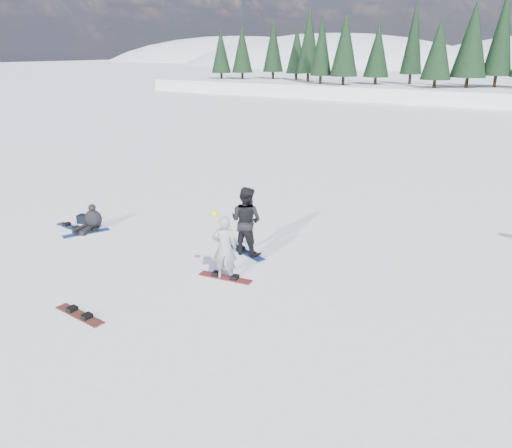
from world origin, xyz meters
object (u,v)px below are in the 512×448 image
(snowboarder_woman, at_px, (225,247))
(snowboard_loose_c, at_px, (72,228))
(snowboarder_man, at_px, (246,221))
(seated_rider, at_px, (92,220))
(gear_bag, at_px, (85,219))
(snowboard_loose_a, at_px, (86,233))
(snowboard_loose_b, at_px, (80,315))

(snowboarder_woman, xyz_separation_m, snowboard_loose_c, (-6.68, 0.47, -0.87))
(snowboarder_man, xyz_separation_m, seated_rider, (-5.56, -0.93, -0.69))
(snowboarder_woman, distance_m, gear_bag, 6.83)
(gear_bag, bearing_deg, snowboarder_woman, -8.89)
(snowboarder_woman, relative_size, snowboard_loose_c, 1.26)
(snowboarder_woman, distance_m, snowboard_loose_c, 6.75)
(snowboard_loose_a, bearing_deg, snowboard_loose_b, -106.11)
(snowboarder_man, relative_size, snowboard_loose_b, 1.36)
(seated_rider, bearing_deg, gear_bag, 148.56)
(snowboarder_man, bearing_deg, snowboard_loose_c, 11.04)
(seated_rider, distance_m, snowboard_loose_b, 5.99)
(gear_bag, bearing_deg, seated_rider, -20.03)
(gear_bag, bearing_deg, snowboard_loose_c, -87.48)
(snowboard_loose_b, bearing_deg, snowboard_loose_c, 147.53)
(seated_rider, relative_size, snowboard_loose_a, 0.71)
(gear_bag, bearing_deg, snowboard_loose_b, -41.33)
(snowboarder_man, relative_size, snowboard_loose_c, 1.36)
(snowboarder_woman, relative_size, snowboard_loose_b, 1.26)
(seated_rider, bearing_deg, snowboarder_woman, -18.95)
(seated_rider, height_order, snowboard_loose_a, seated_rider)
(snowboarder_man, distance_m, snowboard_loose_a, 5.66)
(snowboard_loose_c, distance_m, snowboard_loose_a, 0.83)
(snowboarder_woman, height_order, snowboard_loose_b, snowboarder_woman)
(seated_rider, height_order, snowboard_loose_b, seated_rider)
(snowboarder_man, bearing_deg, snowboard_loose_b, 75.81)
(snowboarder_woman, bearing_deg, snowboard_loose_b, 34.41)
(seated_rider, height_order, gear_bag, seated_rider)
(gear_bag, distance_m, snowboard_loose_b, 6.67)
(seated_rider, xyz_separation_m, snowboard_loose_c, (-0.67, -0.33, -0.31))
(snowboard_loose_a, bearing_deg, snowboarder_woman, -67.89)
(snowboarder_woman, height_order, snowboard_loose_c, snowboarder_woman)
(snowboarder_man, relative_size, seated_rider, 1.91)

